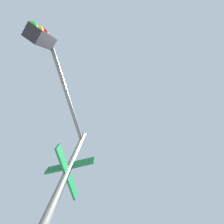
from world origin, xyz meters
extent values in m
cylinder|color=#474C47|center=(-7.20, -6.76, 2.66)|extent=(0.12, 0.12, 5.32)
cylinder|color=#474C47|center=(-6.24, -5.93, 4.92)|extent=(1.99, 1.75, 0.09)
cube|color=black|center=(-5.27, -5.09, 4.47)|extent=(0.28, 0.28, 0.80)
sphere|color=red|center=(-5.16, -4.99, 4.72)|extent=(0.18, 0.18, 0.18)
sphere|color=orange|center=(-5.16, -4.99, 4.47)|extent=(0.18, 0.18, 0.18)
sphere|color=green|center=(-5.16, -4.99, 4.22)|extent=(0.18, 0.18, 0.18)
cube|color=#0F5128|center=(-7.20, -6.76, 3.52)|extent=(0.86, 0.75, 0.20)
cube|color=#0F5128|center=(-7.20, -6.76, 3.74)|extent=(0.69, 0.78, 0.20)
camera|label=1|loc=(-6.85, -4.82, 1.03)|focal=24.78mm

